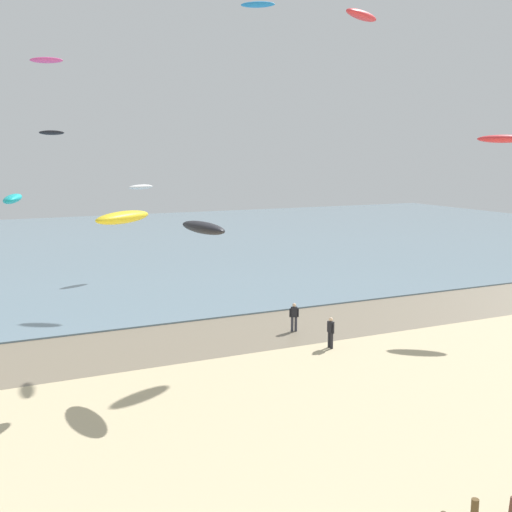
% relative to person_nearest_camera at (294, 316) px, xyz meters
% --- Properties ---
extents(wet_sand_strip, '(120.00, 7.25, 0.01)m').
position_rel_person_nearest_camera_xyz_m(wet_sand_strip, '(-10.60, 0.98, -0.91)').
color(wet_sand_strip, '#7A6D59').
rests_on(wet_sand_strip, ground).
extents(sea, '(160.00, 70.00, 0.10)m').
position_rel_person_nearest_camera_xyz_m(sea, '(-10.60, 39.61, -0.87)').
color(sea, slate).
rests_on(sea, ground).
extents(person_nearest_camera, '(0.54, 0.32, 1.71)m').
position_rel_person_nearest_camera_xyz_m(person_nearest_camera, '(0.00, 0.00, 0.00)').
color(person_nearest_camera, '#383842').
rests_on(person_nearest_camera, ground).
extents(person_left_flank, '(0.25, 0.57, 1.71)m').
position_rel_person_nearest_camera_xyz_m(person_left_flank, '(0.25, -3.65, 0.00)').
color(person_left_flank, '#232328').
rests_on(person_left_flank, ground).
extents(kite_aloft_0, '(2.37, 1.55, 0.50)m').
position_rel_person_nearest_camera_xyz_m(kite_aloft_0, '(-11.42, 14.71, 15.76)').
color(kite_aloft_0, '#E54C99').
extents(kite_aloft_2, '(3.11, 2.67, 0.57)m').
position_rel_person_nearest_camera_xyz_m(kite_aloft_2, '(13.34, -2.31, 10.36)').
color(kite_aloft_2, red).
extents(kite_aloft_4, '(1.66, 3.56, 0.71)m').
position_rel_person_nearest_camera_xyz_m(kite_aloft_4, '(-7.47, -5.08, 6.16)').
color(kite_aloft_4, black).
extents(kite_aloft_5, '(1.85, 3.69, 0.83)m').
position_rel_person_nearest_camera_xyz_m(kite_aloft_5, '(-14.36, 11.09, 6.63)').
color(kite_aloft_5, '#19B2B7').
extents(kite_aloft_7, '(2.76, 2.19, 0.47)m').
position_rel_person_nearest_camera_xyz_m(kite_aloft_7, '(4.73, 15.08, 21.00)').
color(kite_aloft_7, '#2384D1').
extents(kite_aloft_8, '(2.63, 1.84, 0.50)m').
position_rel_person_nearest_camera_xyz_m(kite_aloft_8, '(-3.59, 20.62, 6.69)').
color(kite_aloft_8, white).
extents(kite_aloft_9, '(2.09, 1.15, 0.52)m').
position_rel_person_nearest_camera_xyz_m(kite_aloft_9, '(-10.40, 22.10, 11.14)').
color(kite_aloft_9, black).
extents(kite_aloft_11, '(3.31, 3.00, 0.63)m').
position_rel_person_nearest_camera_xyz_m(kite_aloft_11, '(-11.01, -4.83, 6.75)').
color(kite_aloft_11, yellow).
extents(kite_aloft_12, '(3.39, 2.53, 0.75)m').
position_rel_person_nearest_camera_xyz_m(kite_aloft_12, '(4.47, 0.41, 17.37)').
color(kite_aloft_12, red).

